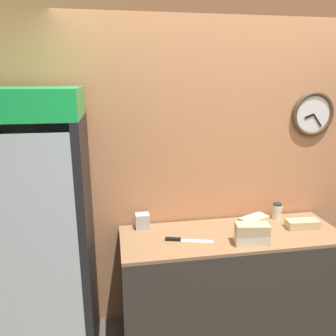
# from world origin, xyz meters

# --- Properties ---
(wall_back) EXTENTS (5.20, 0.09, 2.70)m
(wall_back) POSITION_xyz_m (0.01, 1.17, 1.35)
(wall_back) COLOR tan
(wall_back) RESTS_ON ground_plane
(prep_counter) EXTENTS (1.70, 0.57, 0.90)m
(prep_counter) POSITION_xyz_m (0.00, 0.83, 0.45)
(prep_counter) COLOR #332D28
(prep_counter) RESTS_ON ground_plane
(beverage_cooler) EXTENTS (0.77, 0.64, 2.00)m
(beverage_cooler) POSITION_xyz_m (-1.44, 0.85, 1.09)
(beverage_cooler) COLOR black
(beverage_cooler) RESTS_ON ground_plane
(sandwich_stack_bottom) EXTENTS (0.25, 0.15, 0.08)m
(sandwich_stack_bottom) POSITION_xyz_m (0.08, 0.66, 0.93)
(sandwich_stack_bottom) COLOR beige
(sandwich_stack_bottom) RESTS_ON prep_counter
(sandwich_stack_middle) EXTENTS (0.25, 0.15, 0.08)m
(sandwich_stack_middle) POSITION_xyz_m (0.08, 0.66, 1.01)
(sandwich_stack_middle) COLOR tan
(sandwich_stack_middle) RESTS_ON sandwich_stack_bottom
(sandwich_flat_left) EXTENTS (0.27, 0.20, 0.07)m
(sandwich_flat_left) POSITION_xyz_m (0.23, 0.95, 0.93)
(sandwich_flat_left) COLOR beige
(sandwich_flat_left) RESTS_ON prep_counter
(sandwich_flat_right) EXTENTS (0.26, 0.12, 0.07)m
(sandwich_flat_right) POSITION_xyz_m (0.59, 0.84, 0.93)
(sandwich_flat_right) COLOR tan
(sandwich_flat_right) RESTS_ON prep_counter
(chefs_knife) EXTENTS (0.35, 0.12, 0.02)m
(chefs_knife) POSITION_xyz_m (-0.40, 0.79, 0.90)
(chefs_knife) COLOR silver
(chefs_knife) RESTS_ON prep_counter
(condiment_jar) EXTENTS (0.08, 0.08, 0.14)m
(condiment_jar) POSITION_xyz_m (0.47, 1.04, 0.96)
(condiment_jar) COLOR silver
(condiment_jar) RESTS_ON prep_counter
(napkin_dispenser) EXTENTS (0.11, 0.09, 0.12)m
(napkin_dispenser) POSITION_xyz_m (-0.67, 1.05, 0.96)
(napkin_dispenser) COLOR #B7B2AD
(napkin_dispenser) RESTS_ON prep_counter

